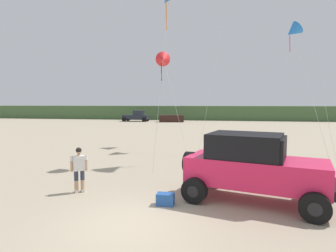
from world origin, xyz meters
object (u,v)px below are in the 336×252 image
object	(u,v)px
distant_sedan	(172,119)
kite_green_box	(163,59)
cooler_box	(165,199)
person_watching	(79,167)
distant_pickup	(137,116)
kite_purple_stunt	(293,31)
jeep	(253,166)

from	to	relation	value
distant_sedan	kite_green_box	distance (m)	28.18
cooler_box	kite_green_box	world-z (taller)	kite_green_box
person_watching	distant_pickup	distance (m)	40.74
person_watching	cooler_box	world-z (taller)	person_watching
cooler_box	kite_green_box	bearing A→B (deg)	101.42
cooler_box	kite_purple_stunt	world-z (taller)	kite_purple_stunt
kite_purple_stunt	distant_pickup	bearing A→B (deg)	123.01
jeep	cooler_box	world-z (taller)	jeep
kite_purple_stunt	cooler_box	bearing A→B (deg)	-119.79
kite_green_box	kite_purple_stunt	distance (m)	8.95
person_watching	kite_green_box	world-z (taller)	kite_green_box
distant_pickup	kite_green_box	size ratio (longest dim) A/B	0.64
person_watching	cooler_box	xyz separation A→B (m)	(3.34, -0.70, -0.75)
jeep	kite_green_box	world-z (taller)	kite_green_box
jeep	distant_sedan	bearing A→B (deg)	103.50
distant_pickup	distant_sedan	world-z (taller)	distant_pickup
person_watching	distant_sedan	world-z (taller)	person_watching
cooler_box	distant_pickup	world-z (taller)	distant_pickup
distant_sedan	distant_pickup	bearing A→B (deg)	167.79
kite_green_box	cooler_box	bearing A→B (deg)	-78.47
kite_green_box	distant_sedan	bearing A→B (deg)	98.33
person_watching	distant_pickup	world-z (taller)	distant_pickup
distant_pickup	person_watching	bearing A→B (deg)	-76.24
person_watching	jeep	bearing A→B (deg)	1.70
person_watching	kite_green_box	bearing A→B (deg)	86.11
kite_green_box	kite_purple_stunt	xyz separation A→B (m)	(8.69, -1.71, 1.25)
distant_pickup	kite_green_box	world-z (taller)	kite_green_box
distant_pickup	kite_purple_stunt	distance (m)	35.88
jeep	person_watching	xyz separation A→B (m)	(-6.13, -0.18, -0.26)
cooler_box	kite_green_box	xyz separation A→B (m)	(-2.54, 12.46, 6.36)
jeep	kite_purple_stunt	bearing A→B (deg)	71.16
jeep	person_watching	distance (m)	6.14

